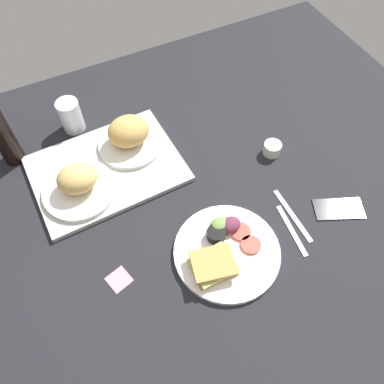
# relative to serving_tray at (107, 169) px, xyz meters

# --- Properties ---
(ground_plane) EXTENTS (1.90, 1.50, 0.03)m
(ground_plane) POSITION_rel_serving_tray_xyz_m (0.17, -0.24, -0.02)
(ground_plane) COLOR black
(serving_tray) EXTENTS (0.46, 0.35, 0.02)m
(serving_tray) POSITION_rel_serving_tray_xyz_m (0.00, 0.00, 0.00)
(serving_tray) COLOR #B2B2AD
(serving_tray) RESTS_ON ground_plane
(bread_plate_near) EXTENTS (0.22, 0.22, 0.09)m
(bread_plate_near) POSITION_rel_serving_tray_xyz_m (-0.10, -0.05, 0.04)
(bread_plate_near) COLOR white
(bread_plate_near) RESTS_ON serving_tray
(bread_plate_far) EXTENTS (0.20, 0.20, 0.10)m
(bread_plate_far) POSITION_rel_serving_tray_xyz_m (0.10, 0.05, 0.05)
(bread_plate_far) COLOR white
(bread_plate_far) RESTS_ON serving_tray
(plate_with_salad) EXTENTS (0.29, 0.29, 0.05)m
(plate_with_salad) POSITION_rel_serving_tray_xyz_m (0.19, -0.41, 0.01)
(plate_with_salad) COLOR white
(plate_with_salad) RESTS_ON ground_plane
(drinking_glass) EXTENTS (0.07, 0.07, 0.11)m
(drinking_glass) POSITION_rel_serving_tray_xyz_m (-0.04, 0.22, 0.05)
(drinking_glass) COLOR silver
(drinking_glass) RESTS_ON ground_plane
(soda_bottle) EXTENTS (0.06, 0.06, 0.22)m
(soda_bottle) POSITION_rel_serving_tray_xyz_m (-0.25, 0.17, 0.10)
(soda_bottle) COLOR black
(soda_bottle) RESTS_ON ground_plane
(espresso_cup) EXTENTS (0.06, 0.06, 0.04)m
(espresso_cup) POSITION_rel_serving_tray_xyz_m (0.50, -0.17, 0.01)
(espresso_cup) COLOR silver
(espresso_cup) RESTS_ON ground_plane
(fork) EXTENTS (0.03, 0.17, 0.01)m
(fork) POSITION_rel_serving_tray_xyz_m (0.40, -0.43, -0.01)
(fork) COLOR #B7B7BC
(fork) RESTS_ON ground_plane
(knife) EXTENTS (0.02, 0.19, 0.01)m
(knife) POSITION_rel_serving_tray_xyz_m (0.43, -0.39, -0.01)
(knife) COLOR #B7B7BC
(knife) RESTS_ON ground_plane
(cell_phone) EXTENTS (0.16, 0.12, 0.01)m
(cell_phone) POSITION_rel_serving_tray_xyz_m (0.56, -0.44, -0.00)
(cell_phone) COLOR black
(cell_phone) RESTS_ON ground_plane
(sticky_note) EXTENTS (0.07, 0.07, 0.00)m
(sticky_note) POSITION_rel_serving_tray_xyz_m (-0.09, -0.35, -0.01)
(sticky_note) COLOR pink
(sticky_note) RESTS_ON ground_plane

